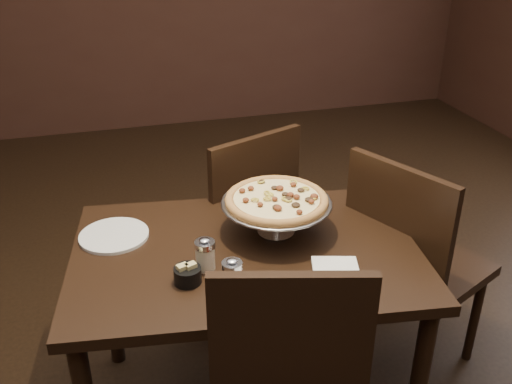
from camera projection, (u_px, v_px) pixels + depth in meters
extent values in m
cube|color=black|center=(246.00, 254.00, 2.00)|extent=(1.30, 0.96, 0.04)
cylinder|color=black|center=(110.00, 295.00, 2.40)|extent=(0.06, 0.06, 0.71)
cylinder|color=black|center=(358.00, 274.00, 2.54)|extent=(0.06, 0.06, 0.71)
cylinder|color=silver|center=(276.00, 232.00, 2.09)|extent=(0.14, 0.14, 0.01)
cylinder|color=silver|center=(276.00, 218.00, 2.06)|extent=(0.03, 0.03, 0.11)
cylinder|color=silver|center=(276.00, 204.00, 2.04)|extent=(0.10, 0.10, 0.01)
cylinder|color=#A5A5AA|center=(276.00, 203.00, 2.03)|extent=(0.39, 0.39, 0.01)
torus|color=#A5A5AA|center=(276.00, 203.00, 2.03)|extent=(0.40, 0.40, 0.01)
cylinder|color=#9F662F|center=(277.00, 201.00, 2.03)|extent=(0.36, 0.36, 0.01)
torus|color=#9F662F|center=(277.00, 200.00, 2.03)|extent=(0.37, 0.37, 0.03)
cylinder|color=#E2C87C|center=(277.00, 198.00, 2.02)|extent=(0.31, 0.31, 0.01)
cylinder|color=beige|center=(205.00, 258.00, 1.86)|extent=(0.06, 0.06, 0.08)
cylinder|color=silver|center=(205.00, 244.00, 1.84)|extent=(0.07, 0.07, 0.02)
ellipsoid|color=silver|center=(204.00, 240.00, 1.83)|extent=(0.04, 0.04, 0.01)
cylinder|color=maroon|center=(232.00, 279.00, 1.77)|extent=(0.06, 0.06, 0.08)
cylinder|color=silver|center=(232.00, 265.00, 1.74)|extent=(0.06, 0.06, 0.02)
ellipsoid|color=silver|center=(232.00, 261.00, 1.74)|extent=(0.03, 0.03, 0.01)
cylinder|color=black|center=(188.00, 275.00, 1.80)|extent=(0.09, 0.09, 0.05)
cube|color=tan|center=(183.00, 273.00, 1.80)|extent=(0.04, 0.04, 0.06)
cube|color=tan|center=(191.00, 271.00, 1.80)|extent=(0.04, 0.04, 0.06)
cube|color=white|center=(336.00, 271.00, 1.86)|extent=(0.19, 0.19, 0.02)
cylinder|color=silver|center=(114.00, 235.00, 2.06)|extent=(0.25, 0.25, 0.01)
cylinder|color=silver|center=(280.00, 299.00, 1.73)|extent=(0.24, 0.24, 0.01)
cone|color=silver|center=(270.00, 213.00, 1.96)|extent=(0.13, 0.13, 0.00)
cylinder|color=black|center=(270.00, 212.00, 1.96)|extent=(0.05, 0.11, 0.02)
cube|color=black|center=(229.00, 225.00, 2.69)|extent=(0.60, 0.60, 0.04)
cube|color=black|center=(256.00, 189.00, 2.42)|extent=(0.44, 0.21, 0.48)
cylinder|color=black|center=(238.00, 240.00, 3.04)|extent=(0.04, 0.04, 0.45)
cylinder|color=black|center=(178.00, 265.00, 2.83)|extent=(0.04, 0.04, 0.45)
cylinder|color=black|center=(283.00, 272.00, 2.78)|extent=(0.04, 0.04, 0.45)
cylinder|color=black|center=(221.00, 302.00, 2.57)|extent=(0.04, 0.04, 0.45)
cube|color=black|center=(291.00, 345.00, 1.58)|extent=(0.45, 0.15, 0.48)
cube|color=black|center=(420.00, 267.00, 2.37)|extent=(0.62, 0.62, 0.04)
cube|color=black|center=(396.00, 226.00, 2.12)|extent=(0.23, 0.44, 0.49)
cylinder|color=black|center=(475.00, 317.00, 2.47)|extent=(0.04, 0.04, 0.46)
cylinder|color=black|center=(403.00, 279.00, 2.72)|extent=(0.04, 0.04, 0.46)
cylinder|color=black|center=(424.00, 358.00, 2.25)|extent=(0.04, 0.04, 0.46)
cylinder|color=black|center=(351.00, 312.00, 2.50)|extent=(0.04, 0.04, 0.46)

